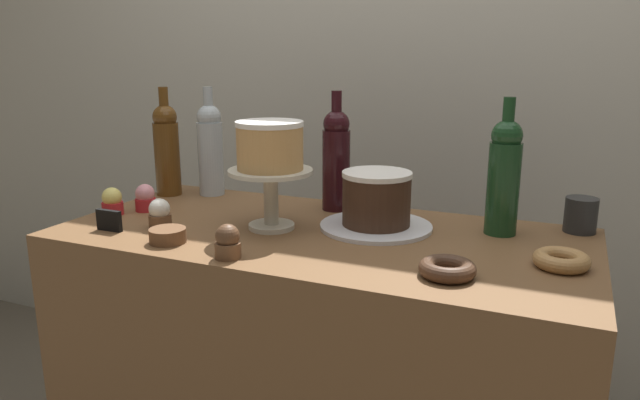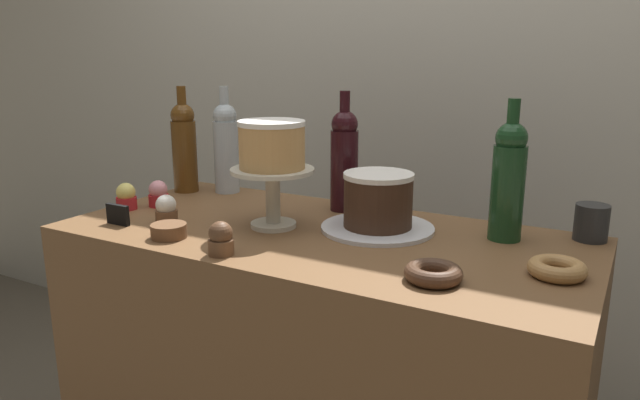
{
  "view_description": "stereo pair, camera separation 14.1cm",
  "coord_description": "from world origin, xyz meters",
  "px_view_note": "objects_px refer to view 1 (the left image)",
  "views": [
    {
      "loc": [
        0.54,
        -1.26,
        1.35
      ],
      "look_at": [
        0.0,
        0.0,
        1.01
      ],
      "focal_mm": 33.14,
      "sensor_mm": 36.0,
      "label": 1
    },
    {
      "loc": [
        0.67,
        -1.2,
        1.35
      ],
      "look_at": [
        0.0,
        0.0,
        1.01
      ],
      "focal_mm": 33.14,
      "sensor_mm": 36.0,
      "label": 2
    }
  ],
  "objects_px": {
    "wine_bottle_clear": "(210,148)",
    "cupcake_lemon": "(112,202)",
    "cupcake_strawberry": "(145,198)",
    "coffee_cup_ceramic": "(581,215)",
    "wine_bottle_dark_red": "(336,158)",
    "donut_maple": "(561,260)",
    "price_sign_chalkboard": "(109,220)",
    "chocolate_round_cake": "(377,198)",
    "white_layer_cake": "(270,145)",
    "wine_bottle_amber": "(167,148)",
    "cake_stand_pedestal": "(271,189)",
    "cookie_stack": "(168,235)",
    "cupcake_chocolate": "(228,242)",
    "cupcake_vanilla": "(160,214)",
    "donut_chocolate": "(447,269)",
    "wine_bottle_green": "(504,175)"
  },
  "relations": [
    {
      "from": "wine_bottle_clear",
      "to": "cupcake_lemon",
      "type": "distance_m",
      "value": 0.34
    },
    {
      "from": "cupcake_strawberry",
      "to": "coffee_cup_ceramic",
      "type": "distance_m",
      "value": 1.13
    },
    {
      "from": "wine_bottle_dark_red",
      "to": "donut_maple",
      "type": "relative_size",
      "value": 2.91
    },
    {
      "from": "wine_bottle_dark_red",
      "to": "price_sign_chalkboard",
      "type": "xyz_separation_m",
      "value": [
        -0.43,
        -0.41,
        -0.12
      ]
    },
    {
      "from": "chocolate_round_cake",
      "to": "cupcake_strawberry",
      "type": "bearing_deg",
      "value": -171.98
    },
    {
      "from": "white_layer_cake",
      "to": "cupcake_lemon",
      "type": "bearing_deg",
      "value": -172.98
    },
    {
      "from": "white_layer_cake",
      "to": "wine_bottle_amber",
      "type": "distance_m",
      "value": 0.5
    },
    {
      "from": "cake_stand_pedestal",
      "to": "cupcake_strawberry",
      "type": "relative_size",
      "value": 2.78
    },
    {
      "from": "white_layer_cake",
      "to": "chocolate_round_cake",
      "type": "relative_size",
      "value": 0.96
    },
    {
      "from": "donut_maple",
      "to": "cookie_stack",
      "type": "xyz_separation_m",
      "value": [
        -0.83,
        -0.18,
        0.0
      ]
    },
    {
      "from": "cupcake_chocolate",
      "to": "cake_stand_pedestal",
      "type": "bearing_deg",
      "value": 94.27
    },
    {
      "from": "cupcake_lemon",
      "to": "cookie_stack",
      "type": "bearing_deg",
      "value": -25.78
    },
    {
      "from": "wine_bottle_dark_red",
      "to": "coffee_cup_ceramic",
      "type": "distance_m",
      "value": 0.63
    },
    {
      "from": "cupcake_vanilla",
      "to": "donut_maple",
      "type": "distance_m",
      "value": 0.93
    },
    {
      "from": "cupcake_lemon",
      "to": "cupcake_strawberry",
      "type": "relative_size",
      "value": 1.0
    },
    {
      "from": "donut_chocolate",
      "to": "price_sign_chalkboard",
      "type": "bearing_deg",
      "value": -178.41
    },
    {
      "from": "price_sign_chalkboard",
      "to": "cupcake_lemon",
      "type": "bearing_deg",
      "value": 129.16
    },
    {
      "from": "white_layer_cake",
      "to": "wine_bottle_green",
      "type": "bearing_deg",
      "value": 18.92
    },
    {
      "from": "cupcake_strawberry",
      "to": "donut_chocolate",
      "type": "distance_m",
      "value": 0.88
    },
    {
      "from": "wine_bottle_amber",
      "to": "cupcake_strawberry",
      "type": "relative_size",
      "value": 4.38
    },
    {
      "from": "wine_bottle_clear",
      "to": "cupcake_chocolate",
      "type": "xyz_separation_m",
      "value": [
        0.35,
        -0.48,
        -0.11
      ]
    },
    {
      "from": "wine_bottle_dark_red",
      "to": "cookie_stack",
      "type": "height_order",
      "value": "wine_bottle_dark_red"
    },
    {
      "from": "cupcake_vanilla",
      "to": "donut_chocolate",
      "type": "relative_size",
      "value": 0.66
    },
    {
      "from": "chocolate_round_cake",
      "to": "cupcake_lemon",
      "type": "height_order",
      "value": "chocolate_round_cake"
    },
    {
      "from": "price_sign_chalkboard",
      "to": "wine_bottle_amber",
      "type": "bearing_deg",
      "value": 105.54
    },
    {
      "from": "chocolate_round_cake",
      "to": "wine_bottle_dark_red",
      "type": "bearing_deg",
      "value": 140.46
    },
    {
      "from": "white_layer_cake",
      "to": "coffee_cup_ceramic",
      "type": "xyz_separation_m",
      "value": [
        0.7,
        0.27,
        -0.16
      ]
    },
    {
      "from": "chocolate_round_cake",
      "to": "cookie_stack",
      "type": "height_order",
      "value": "chocolate_round_cake"
    },
    {
      "from": "white_layer_cake",
      "to": "wine_bottle_green",
      "type": "height_order",
      "value": "wine_bottle_green"
    },
    {
      "from": "cupcake_vanilla",
      "to": "cupcake_strawberry",
      "type": "xyz_separation_m",
      "value": [
        -0.14,
        0.12,
        0.0
      ]
    },
    {
      "from": "cake_stand_pedestal",
      "to": "donut_chocolate",
      "type": "distance_m",
      "value": 0.5
    },
    {
      "from": "wine_bottle_green",
      "to": "donut_chocolate",
      "type": "xyz_separation_m",
      "value": [
        -0.06,
        -0.33,
        -0.13
      ]
    },
    {
      "from": "donut_maple",
      "to": "wine_bottle_clear",
      "type": "bearing_deg",
      "value": 165.42
    },
    {
      "from": "cupcake_chocolate",
      "to": "cupcake_vanilla",
      "type": "distance_m",
      "value": 0.3
    },
    {
      "from": "wine_bottle_amber",
      "to": "cupcake_vanilla",
      "type": "height_order",
      "value": "wine_bottle_amber"
    },
    {
      "from": "donut_maple",
      "to": "cookie_stack",
      "type": "height_order",
      "value": "same"
    },
    {
      "from": "chocolate_round_cake",
      "to": "wine_bottle_amber",
      "type": "bearing_deg",
      "value": 172.37
    },
    {
      "from": "donut_chocolate",
      "to": "price_sign_chalkboard",
      "type": "distance_m",
      "value": 0.82
    },
    {
      "from": "cupcake_chocolate",
      "to": "donut_chocolate",
      "type": "bearing_deg",
      "value": 9.67
    },
    {
      "from": "cupcake_vanilla",
      "to": "cookie_stack",
      "type": "xyz_separation_m",
      "value": [
        0.09,
        -0.09,
        -0.02
      ]
    },
    {
      "from": "wine_bottle_amber",
      "to": "wine_bottle_clear",
      "type": "bearing_deg",
      "value": 24.66
    },
    {
      "from": "white_layer_cake",
      "to": "cookie_stack",
      "type": "xyz_separation_m",
      "value": [
        -0.17,
        -0.19,
        -0.19
      ]
    },
    {
      "from": "chocolate_round_cake",
      "to": "donut_maple",
      "type": "height_order",
      "value": "chocolate_round_cake"
    },
    {
      "from": "cupcake_lemon",
      "to": "coffee_cup_ceramic",
      "type": "bearing_deg",
      "value": 15.74
    },
    {
      "from": "wine_bottle_dark_red",
      "to": "cupcake_chocolate",
      "type": "bearing_deg",
      "value": -97.53
    },
    {
      "from": "wine_bottle_green",
      "to": "wine_bottle_clear",
      "type": "bearing_deg",
      "value": 175.37
    },
    {
      "from": "cupcake_lemon",
      "to": "chocolate_round_cake",
      "type": "bearing_deg",
      "value": 12.89
    },
    {
      "from": "cake_stand_pedestal",
      "to": "chocolate_round_cake",
      "type": "relative_size",
      "value": 1.21
    },
    {
      "from": "wine_bottle_green",
      "to": "price_sign_chalkboard",
      "type": "xyz_separation_m",
      "value": [
        -0.88,
        -0.35,
        -0.12
      ]
    },
    {
      "from": "chocolate_round_cake",
      "to": "cupcake_strawberry",
      "type": "relative_size",
      "value": 2.29
    }
  ]
}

